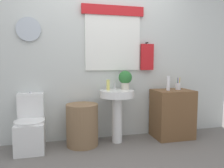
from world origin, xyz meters
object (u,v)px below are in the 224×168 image
at_px(toilet, 31,128).
at_px(soap_bottle, 108,85).
at_px(laundry_hamper, 82,125).
at_px(pedestal_sink, 117,104).
at_px(toothbrush_cup, 178,86).
at_px(wooden_cabinet, 172,114).
at_px(potted_plant, 125,79).
at_px(lotion_bottle, 168,83).

relative_size(toilet, soap_bottle, 5.10).
distance_m(laundry_hamper, pedestal_sink, 0.57).
height_order(pedestal_sink, toothbrush_cup, toothbrush_cup).
xyz_separation_m(pedestal_sink, toothbrush_cup, (0.98, 0.02, 0.22)).
bearing_deg(wooden_cabinet, potted_plant, 175.38).
relative_size(wooden_cabinet, soap_bottle, 4.95).
bearing_deg(toilet, toothbrush_cup, -0.41).
xyz_separation_m(laundry_hamper, toothbrush_cup, (1.49, 0.02, 0.50)).
xyz_separation_m(pedestal_sink, potted_plant, (0.14, 0.06, 0.35)).
relative_size(pedestal_sink, soap_bottle, 5.13).
xyz_separation_m(pedestal_sink, soap_bottle, (-0.12, 0.05, 0.27)).
xyz_separation_m(toilet, soap_bottle, (1.06, 0.01, 0.55)).
xyz_separation_m(laundry_hamper, wooden_cabinet, (1.39, 0.00, 0.08)).
relative_size(toilet, lotion_bottle, 3.51).
bearing_deg(pedestal_sink, laundry_hamper, 180.00).
height_order(pedestal_sink, wooden_cabinet, pedestal_sink).
distance_m(lotion_bottle, toothbrush_cup, 0.22).
distance_m(wooden_cabinet, toothbrush_cup, 0.43).
xyz_separation_m(potted_plant, toothbrush_cup, (0.84, -0.04, -0.13)).
bearing_deg(toothbrush_cup, lotion_bottle, -163.42).
bearing_deg(potted_plant, soap_bottle, -177.80).
relative_size(laundry_hamper, soap_bottle, 3.93).
bearing_deg(laundry_hamper, soap_bottle, 7.43).
bearing_deg(potted_plant, pedestal_sink, -156.80).
height_order(laundry_hamper, lotion_bottle, lotion_bottle).
distance_m(potted_plant, toothbrush_cup, 0.85).
relative_size(toilet, wooden_cabinet, 1.03).
height_order(wooden_cabinet, soap_bottle, soap_bottle).
distance_m(toilet, potted_plant, 1.47).
bearing_deg(soap_bottle, laundry_hamper, -172.57).
bearing_deg(wooden_cabinet, lotion_bottle, -158.37).
height_order(pedestal_sink, potted_plant, potted_plant).
bearing_deg(lotion_bottle, soap_bottle, 174.30).
relative_size(lotion_bottle, toothbrush_cup, 1.16).
bearing_deg(pedestal_sink, toilet, 178.27).
bearing_deg(potted_plant, wooden_cabinet, -4.62).
xyz_separation_m(lotion_bottle, toothbrush_cup, (0.20, 0.06, -0.05)).
height_order(laundry_hamper, soap_bottle, soap_bottle).
bearing_deg(laundry_hamper, toilet, 176.99).
bearing_deg(wooden_cabinet, pedestal_sink, 180.00).
bearing_deg(laundry_hamper, wooden_cabinet, 0.00).
distance_m(pedestal_sink, soap_bottle, 0.30).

